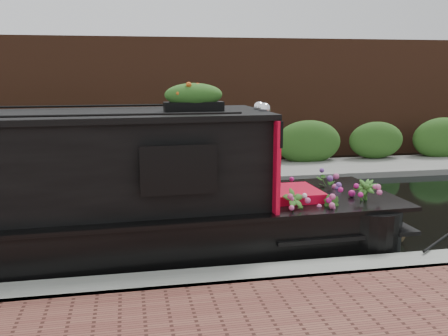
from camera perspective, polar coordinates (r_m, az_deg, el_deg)
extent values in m
plane|color=black|center=(10.07, -3.56, -6.06)|extent=(80.00, 80.00, 0.00)
cube|color=gray|center=(7.02, 0.08, -13.94)|extent=(40.00, 0.60, 0.50)
cube|color=gray|center=(14.11, -5.80, -1.06)|extent=(40.00, 2.40, 0.34)
cube|color=#2B561C|center=(14.99, -6.12, -0.34)|extent=(40.00, 1.10, 2.80)
cube|color=#512B1B|center=(17.04, -6.74, 1.04)|extent=(40.00, 1.00, 8.00)
cube|color=red|center=(8.14, 4.18, 0.91)|extent=(0.13, 1.88, 1.45)
cube|color=black|center=(6.94, -5.18, -0.23)|extent=(0.97, 0.07, 0.59)
cube|color=red|center=(8.48, 7.76, -4.16)|extent=(0.89, 1.00, 0.54)
sphere|color=white|center=(7.89, 4.63, 6.75)|extent=(0.19, 0.19, 0.19)
sphere|color=white|center=(8.18, 4.06, 6.92)|extent=(0.19, 0.19, 0.19)
cube|color=black|center=(7.82, -3.47, 7.03)|extent=(0.93, 0.30, 0.15)
ellipsoid|color=#CF5917|center=(7.81, -3.49, 8.51)|extent=(1.01, 0.30, 0.26)
imported|color=#336A23|center=(7.79, 7.93, -4.94)|extent=(0.42, 0.34, 0.70)
imported|color=#336A23|center=(8.06, 12.37, -5.06)|extent=(0.39, 0.39, 0.56)
imported|color=#336A23|center=(9.42, 12.05, -2.65)|extent=(0.67, 0.64, 0.57)
imported|color=#336A23|center=(8.57, 15.73, -3.71)|extent=(0.57, 0.57, 0.71)
imported|color=#336A23|center=(9.12, 6.19, -2.81)|extent=(0.35, 0.38, 0.60)
cylinder|color=brown|center=(9.40, 18.60, -6.87)|extent=(0.33, 0.41, 0.33)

